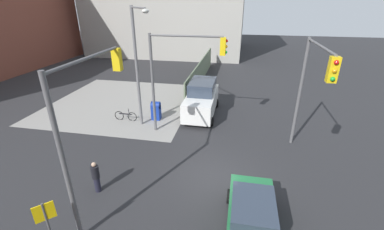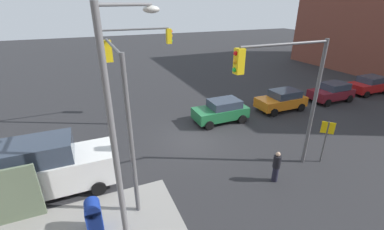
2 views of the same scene
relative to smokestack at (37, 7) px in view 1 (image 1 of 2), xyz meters
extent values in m
plane|color=#28282B|center=(-26.13, -30.00, -7.26)|extent=(120.00, 120.00, 0.00)
cube|color=gray|center=(-17.13, -21.00, -7.25)|extent=(12.00, 12.00, 0.01)
cube|color=#607056|center=(-9.92, -26.80, -6.06)|extent=(16.43, 0.12, 2.40)
cube|color=#9E9B93|center=(9.87, -18.70, 0.54)|extent=(20.00, 24.00, 15.60)
cylinder|color=brown|center=(0.00, 0.00, 0.00)|extent=(1.80, 1.80, 14.52)
cylinder|color=#59595B|center=(-30.63, -25.50, -4.01)|extent=(0.18, 0.18, 6.50)
cylinder|color=#59595B|center=(-28.35, -25.50, -0.88)|extent=(4.56, 0.12, 0.12)
cube|color=yellow|center=(-26.07, -25.50, -1.41)|extent=(0.32, 0.36, 1.00)
sphere|color=red|center=(-25.89, -25.50, -1.09)|extent=(0.18, 0.18, 0.18)
sphere|color=orange|center=(-25.89, -25.50, -1.41)|extent=(0.18, 0.18, 0.18)
sphere|color=green|center=(-25.89, -25.50, -1.73)|extent=(0.18, 0.18, 0.18)
cylinder|color=#59595B|center=(-21.63, -34.50, -4.01)|extent=(0.18, 0.18, 6.50)
cylinder|color=#59595B|center=(-23.91, -34.50, -0.88)|extent=(4.56, 0.12, 0.12)
cube|color=yellow|center=(-26.19, -34.50, -1.41)|extent=(0.32, 0.36, 1.00)
sphere|color=red|center=(-26.37, -34.50, -1.09)|extent=(0.18, 0.18, 0.18)
sphere|color=orange|center=(-26.37, -34.50, -1.41)|extent=(0.18, 0.18, 0.18)
sphere|color=green|center=(-26.37, -34.50, -1.73)|extent=(0.18, 0.18, 0.18)
cylinder|color=#59595B|center=(-21.63, -25.50, -4.01)|extent=(0.18, 0.18, 6.50)
cylinder|color=#59595B|center=(-21.63, -27.70, -0.88)|extent=(0.12, 4.40, 0.12)
cube|color=yellow|center=(-21.63, -29.90, -1.41)|extent=(0.36, 0.32, 1.00)
sphere|color=red|center=(-21.63, -30.08, -1.09)|extent=(0.18, 0.18, 0.18)
sphere|color=orange|center=(-21.63, -30.08, -1.41)|extent=(0.18, 0.18, 0.18)
sphere|color=green|center=(-21.63, -30.08, -1.73)|extent=(0.18, 0.18, 0.18)
cylinder|color=slate|center=(-20.93, -24.20, -3.26)|extent=(0.20, 0.20, 8.00)
cylinder|color=slate|center=(-21.84, -24.98, 0.64)|extent=(1.89, 1.64, 0.10)
ellipsoid|color=silver|center=(-22.75, -25.76, 0.49)|extent=(0.56, 0.36, 0.24)
cube|color=yellow|center=(-31.53, -25.13, -5.21)|extent=(0.48, 0.48, 0.64)
cube|color=navy|center=(-19.93, -25.00, -6.68)|extent=(0.56, 0.64, 1.15)
cylinder|color=navy|center=(-19.93, -25.00, -6.11)|extent=(0.56, 0.64, 0.56)
cube|color=#1E6638|center=(-29.00, -31.86, -6.56)|extent=(3.87, 1.80, 0.75)
cube|color=#2D3847|center=(-29.31, -31.86, -5.91)|extent=(2.17, 1.58, 0.55)
cylinder|color=black|center=(-27.69, -30.96, -6.94)|extent=(0.64, 0.22, 0.64)
cylinder|color=black|center=(-27.69, -32.76, -6.94)|extent=(0.64, 0.22, 0.64)
cube|color=white|center=(-18.39, -28.20, -6.24)|extent=(5.40, 2.10, 1.40)
cube|color=#2D3847|center=(-17.96, -28.20, -5.09)|extent=(3.02, 1.85, 0.90)
cylinder|color=black|center=(-20.22, -29.25, -6.94)|extent=(0.64, 0.22, 0.64)
cylinder|color=black|center=(-20.22, -27.15, -6.94)|extent=(0.64, 0.22, 0.64)
cylinder|color=black|center=(-16.55, -29.25, -6.94)|extent=(0.64, 0.22, 0.64)
cylinder|color=black|center=(-16.55, -27.15, -6.94)|extent=(0.64, 0.22, 0.64)
cylinder|color=black|center=(-28.13, -24.80, -6.17)|extent=(0.36, 0.36, 0.62)
sphere|color=tan|center=(-28.13, -24.80, -5.76)|extent=(0.21, 0.21, 0.21)
cylinder|color=#1E1E2D|center=(-28.13, -24.80, -6.87)|extent=(0.28, 0.28, 0.78)
torus|color=black|center=(-20.53, -22.28, -6.93)|extent=(0.05, 0.71, 0.71)
torus|color=black|center=(-20.53, -23.32, -6.93)|extent=(0.05, 0.71, 0.71)
cube|color=black|center=(-20.53, -22.80, -6.75)|extent=(0.04, 1.04, 0.08)
cylinder|color=black|center=(-20.53, -23.08, -6.51)|extent=(0.04, 0.04, 0.40)
camera|label=1|loc=(-36.76, -31.00, 1.06)|focal=24.00mm
camera|label=2|loc=(-20.44, -17.02, 0.68)|focal=24.00mm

